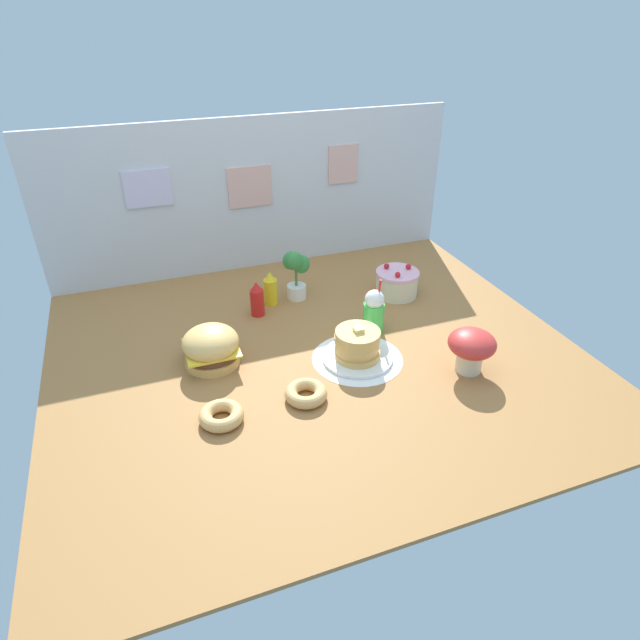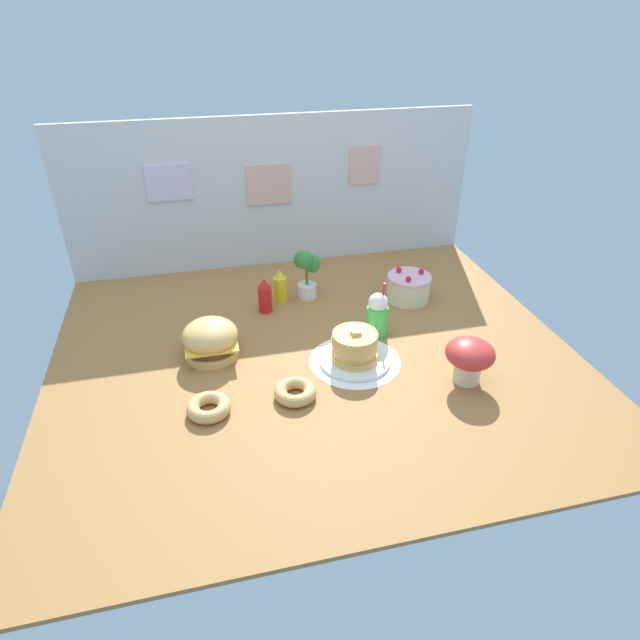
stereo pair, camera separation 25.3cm
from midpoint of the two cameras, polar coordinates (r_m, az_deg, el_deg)
The scene contains 13 objects.
ground_plane at distance 2.57m, azimuth 2.30°, elevation -3.86°, with size 2.45×2.14×0.02m, color #9E6B38.
back_wall at distance 3.30m, azimuth -2.64°, elevation 13.36°, with size 2.45×0.04×0.90m.
doily_mat at distance 2.52m, azimuth 6.60°, elevation -4.46°, with size 0.43×0.43×0.00m, color white.
burger at distance 2.53m, azimuth -8.79°, elevation -2.17°, with size 0.26×0.26×0.19m.
pancake_stack at distance 2.48m, azimuth 6.63°, elevation -3.17°, with size 0.33×0.33×0.17m.
layer_cake at distance 3.04m, azimuth 11.79°, elevation 3.36°, with size 0.24×0.24×0.18m.
ketchup_bottle at distance 2.86m, azimuth -3.38°, elevation 2.46°, with size 0.07×0.07×0.19m.
mustard_bottle at distance 2.95m, azimuth -1.82°, elevation 3.51°, with size 0.07×0.07×0.19m.
cream_soda_cup at distance 2.67m, azimuth 8.84°, elevation 0.48°, with size 0.11×0.11×0.29m.
donut_pink_glaze at distance 2.23m, azimuth -8.58°, elevation -9.27°, with size 0.18×0.18×0.05m.
donut_chocolate at distance 2.28m, azimuth 0.54°, elevation -7.75°, with size 0.18×0.18×0.05m.
potted_plant at distance 2.97m, azimuth 1.01°, elevation 5.12°, with size 0.15×0.11×0.30m.
mushroom_stool at distance 2.44m, azimuth 18.55°, elevation -3.85°, with size 0.21×0.21×0.20m.
Camera 2 is at (-0.47, -2.05, 1.47)m, focal length 30.04 mm.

